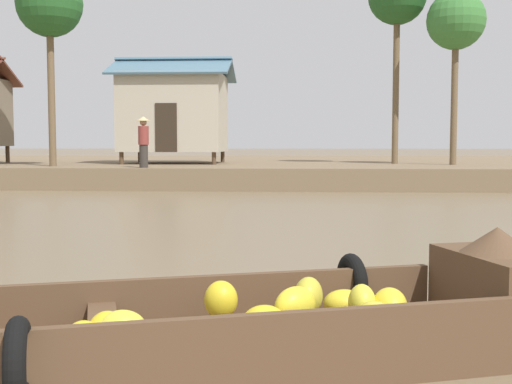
% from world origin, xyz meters
% --- Properties ---
extents(ground_plane, '(300.00, 300.00, 0.00)m').
position_xyz_m(ground_plane, '(0.00, 10.00, 0.00)').
color(ground_plane, '#726047').
extents(riverbank_strip, '(160.00, 20.00, 0.72)m').
position_xyz_m(riverbank_strip, '(0.00, 29.93, 0.36)').
color(riverbank_strip, '#756047').
rests_on(riverbank_strip, ground).
extents(banana_boat, '(4.94, 2.67, 0.90)m').
position_xyz_m(banana_boat, '(-0.56, 3.77, 0.31)').
color(banana_boat, brown).
rests_on(banana_boat, ground).
extents(stilt_house_mid_left, '(4.58, 3.80, 4.13)m').
position_xyz_m(stilt_house_mid_left, '(-4.85, 25.09, 2.76)').
color(stilt_house_mid_left, '#4C3826').
rests_on(stilt_house_mid_left, riverbank_strip).
extents(palm_tree_near, '(2.25, 2.25, 6.66)m').
position_xyz_m(palm_tree_near, '(-8.48, 21.68, 6.18)').
color(palm_tree_near, brown).
rests_on(palm_tree_near, riverbank_strip).
extents(palm_tree_mid, '(2.12, 2.12, 6.30)m').
position_xyz_m(palm_tree_mid, '(5.70, 24.00, 5.89)').
color(palm_tree_mid, brown).
rests_on(palm_tree_mid, riverbank_strip).
extents(vendor_person, '(0.44, 0.44, 1.66)m').
position_xyz_m(vendor_person, '(-5.02, 20.50, 1.65)').
color(vendor_person, '#332D28').
rests_on(vendor_person, riverbank_strip).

